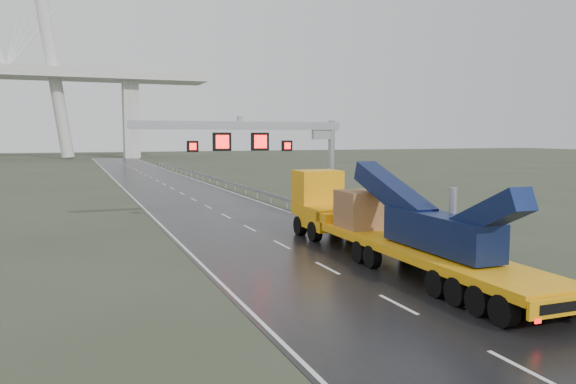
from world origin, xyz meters
name	(u,v)px	position (x,y,z in m)	size (l,w,h in m)	color
ground	(370,291)	(0.00, 0.00, 0.00)	(400.00, 400.00, 0.00)	#343A28
road	(182,194)	(0.00, 40.00, 0.01)	(11.00, 200.00, 0.02)	black
guardrail	(267,194)	(6.10, 30.00, 0.70)	(0.20, 140.00, 1.40)	gray
sign_gantry	(269,143)	(2.10, 17.99, 5.61)	(14.90, 1.20, 7.42)	#B3B2AE
heavy_haul_truck	(375,220)	(3.34, 5.43, 1.86)	(3.23, 20.48, 4.80)	orange
exit_sign_pair	(389,211)	(7.10, 10.24, 1.54)	(1.21, 0.54, 2.20)	#96999E
striped_barrier	(310,208)	(6.00, 19.84, 0.59)	(0.69, 0.37, 1.17)	red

